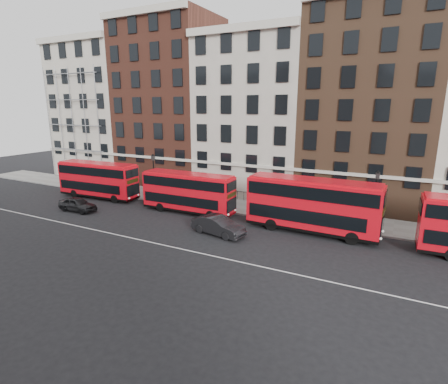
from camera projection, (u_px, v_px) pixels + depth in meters
The scene contains 13 objects.
ground at pixel (174, 236), 29.63m from camera, with size 120.00×120.00×0.00m, color black.
pavement at pixel (229, 205), 38.66m from camera, with size 80.00×5.00×0.15m, color gray.
kerb at pixel (218, 210), 36.50m from camera, with size 80.00×0.30×0.16m, color gray.
road_centre_line at pixel (159, 244), 27.90m from camera, with size 70.00×0.12×0.01m, color white.
building_terrace at pixel (254, 110), 42.69m from camera, with size 64.00×11.95×22.00m.
bus_a at pixel (98, 179), 41.21m from camera, with size 10.26×3.00×4.26m.
bus_b at pixel (188, 192), 35.61m from camera, with size 9.86×2.55×4.12m.
bus_c at pixel (312, 204), 29.92m from camera, with size 11.32×3.00×4.72m.
car_rear at pixel (78, 204), 36.42m from camera, with size 1.73×4.29×1.46m, color black.
car_front at pixel (218, 226), 29.82m from camera, with size 1.69×4.84×1.60m, color black.
lamp_post_left at pixel (154, 174), 39.90m from camera, with size 0.44×0.44×5.33m.
lamp_post_right at pixel (375, 198), 30.00m from camera, with size 0.44×0.44×5.33m.
iron_railings at pixel (237, 195), 40.42m from camera, with size 6.60×0.06×1.00m, color black, non-canonical shape.
Camera 1 is at (16.56, -22.77, 10.83)m, focal length 28.00 mm.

